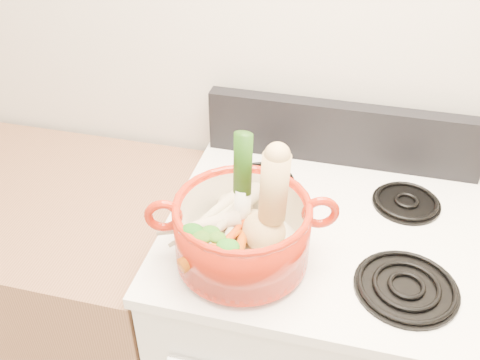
% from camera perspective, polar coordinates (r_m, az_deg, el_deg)
% --- Properties ---
extents(wall_back, '(3.50, 0.02, 2.60)m').
position_cam_1_polar(wall_back, '(1.46, 12.18, 14.61)').
color(wall_back, beige).
rests_on(wall_back, floor).
extents(stove_body, '(0.76, 0.65, 0.92)m').
position_cam_1_polar(stove_body, '(1.70, 7.53, -17.51)').
color(stove_body, white).
rests_on(stove_body, floor).
extents(cooktop, '(0.78, 0.67, 0.03)m').
position_cam_1_polar(cooktop, '(1.34, 9.11, -5.46)').
color(cooktop, white).
rests_on(cooktop, stove_body).
extents(control_backsplash, '(0.76, 0.05, 0.18)m').
position_cam_1_polar(control_backsplash, '(1.53, 10.81, 4.87)').
color(control_backsplash, black).
rests_on(control_backsplash, cooktop).
extents(burner_front_left, '(0.22, 0.22, 0.02)m').
position_cam_1_polar(burner_front_left, '(1.23, -0.54, -8.08)').
color(burner_front_left, black).
rests_on(burner_front_left, cooktop).
extents(burner_front_right, '(0.22, 0.22, 0.02)m').
position_cam_1_polar(burner_front_right, '(1.22, 17.32, -10.78)').
color(burner_front_right, black).
rests_on(burner_front_right, cooktop).
extents(burner_back_left, '(0.17, 0.17, 0.02)m').
position_cam_1_polar(burner_back_left, '(1.45, 2.43, -0.02)').
color(burner_back_left, black).
rests_on(burner_back_left, cooktop).
extents(burner_back_right, '(0.17, 0.17, 0.02)m').
position_cam_1_polar(burner_back_right, '(1.45, 17.33, -2.20)').
color(burner_back_right, black).
rests_on(burner_back_right, cooktop).
extents(dutch_oven, '(0.37, 0.37, 0.15)m').
position_cam_1_polar(dutch_oven, '(1.17, 0.24, -5.52)').
color(dutch_oven, '#A21B09').
rests_on(dutch_oven, burner_front_left).
extents(pot_handle_left, '(0.08, 0.04, 0.08)m').
position_cam_1_polar(pot_handle_left, '(1.14, -8.17, -3.79)').
color(pot_handle_left, '#A21B09').
rests_on(pot_handle_left, dutch_oven).
extents(pot_handle_right, '(0.08, 0.04, 0.08)m').
position_cam_1_polar(pot_handle_right, '(1.15, 8.59, -3.43)').
color(pot_handle_right, '#A21B09').
rests_on(pot_handle_right, dutch_oven).
extents(squash, '(0.14, 0.13, 0.25)m').
position_cam_1_polar(squash, '(1.12, 2.69, -2.38)').
color(squash, tan).
rests_on(squash, dutch_oven).
extents(leek, '(0.05, 0.06, 0.27)m').
position_cam_1_polar(leek, '(1.15, 0.25, -0.48)').
color(leek, white).
rests_on(leek, dutch_oven).
extents(ginger, '(0.09, 0.07, 0.04)m').
position_cam_1_polar(ginger, '(1.23, 1.76, -4.31)').
color(ginger, tan).
rests_on(ginger, dutch_oven).
extents(parsnip_0, '(0.09, 0.25, 0.07)m').
position_cam_1_polar(parsnip_0, '(1.22, -1.83, -4.47)').
color(parsnip_0, beige).
rests_on(parsnip_0, dutch_oven).
extents(parsnip_1, '(0.18, 0.19, 0.06)m').
position_cam_1_polar(parsnip_1, '(1.21, -3.27, -4.55)').
color(parsnip_1, beige).
rests_on(parsnip_1, dutch_oven).
extents(parsnip_2, '(0.06, 0.21, 0.06)m').
position_cam_1_polar(parsnip_2, '(1.19, -0.76, -4.84)').
color(parsnip_2, beige).
rests_on(parsnip_2, dutch_oven).
extents(parsnip_3, '(0.19, 0.11, 0.06)m').
position_cam_1_polar(parsnip_3, '(1.19, -4.44, -4.74)').
color(parsnip_3, beige).
rests_on(parsnip_3, dutch_oven).
extents(parsnip_4, '(0.15, 0.20, 0.06)m').
position_cam_1_polar(parsnip_4, '(1.23, -2.35, -3.05)').
color(parsnip_4, beige).
rests_on(parsnip_4, dutch_oven).
extents(parsnip_5, '(0.13, 0.22, 0.06)m').
position_cam_1_polar(parsnip_5, '(1.19, -1.20, -4.03)').
color(parsnip_5, beige).
rests_on(parsnip_5, dutch_oven).
extents(carrot_0, '(0.08, 0.16, 0.05)m').
position_cam_1_polar(carrot_0, '(1.16, -1.94, -7.54)').
color(carrot_0, '#CF480A').
rests_on(carrot_0, dutch_oven).
extents(carrot_1, '(0.04, 0.14, 0.04)m').
position_cam_1_polar(carrot_1, '(1.16, -1.25, -7.29)').
color(carrot_1, '#C55009').
rests_on(carrot_1, dutch_oven).
extents(carrot_2, '(0.04, 0.19, 0.05)m').
position_cam_1_polar(carrot_2, '(1.15, 0.07, -6.98)').
color(carrot_2, '#CC560A').
rests_on(carrot_2, dutch_oven).
extents(carrot_3, '(0.12, 0.15, 0.05)m').
position_cam_1_polar(carrot_3, '(1.14, -2.96, -7.40)').
color(carrot_3, '#C15109').
rests_on(carrot_3, dutch_oven).
extents(carrot_4, '(0.07, 0.16, 0.04)m').
position_cam_1_polar(carrot_4, '(1.16, -0.96, -6.18)').
color(carrot_4, '#DA4C0A').
rests_on(carrot_4, dutch_oven).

